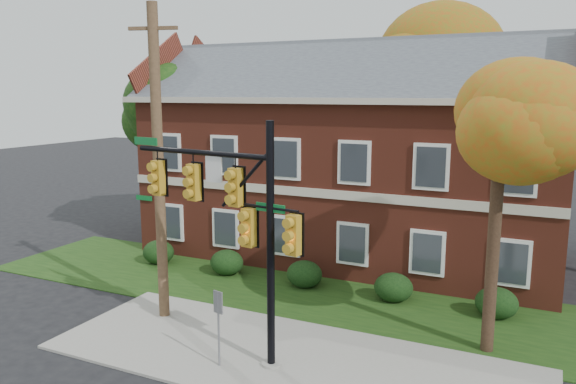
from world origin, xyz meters
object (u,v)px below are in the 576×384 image
at_px(hedge_right, 393,287).
at_px(sign_post, 218,316).
at_px(hedge_far_right, 497,303).
at_px(tree_left_rear, 162,107).
at_px(utility_pole, 158,165).
at_px(hedge_far_left, 158,252).
at_px(apartment_building, 351,147).
at_px(tree_near_right, 510,122).
at_px(hedge_center, 304,274).
at_px(traffic_signal, 235,213).
at_px(tree_far_rear, 422,67).
at_px(hedge_left, 227,262).

distance_m(hedge_right, sign_post, 7.60).
xyz_separation_m(hedge_far_right, tree_left_rear, (-16.73, 4.14, 6.16)).
bearing_deg(utility_pole, hedge_far_left, 114.01).
relative_size(apartment_building, hedge_far_right, 13.43).
xyz_separation_m(tree_left_rear, sign_post, (10.23, -11.05, -5.18)).
relative_size(tree_near_right, sign_post, 3.88).
distance_m(tree_left_rear, utility_pole, 11.17).
bearing_deg(hedge_right, hedge_far_left, 180.00).
bearing_deg(hedge_center, hedge_far_left, 180.00).
height_order(apartment_building, hedge_right, apartment_building).
height_order(hedge_far_right, traffic_signal, traffic_signal).
distance_m(hedge_far_left, hedge_right, 10.50).
bearing_deg(tree_far_rear, hedge_right, -80.64).
xyz_separation_m(hedge_center, sign_post, (0.50, -6.92, 0.97)).
bearing_deg(hedge_right, tree_far_rear, 99.36).
relative_size(hedge_far_left, hedge_center, 1.00).
bearing_deg(tree_near_right, hedge_far_right, 94.52).
bearing_deg(utility_pole, traffic_signal, -37.11).
height_order(traffic_signal, sign_post, traffic_signal).
height_order(hedge_left, traffic_signal, traffic_signal).
height_order(hedge_left, sign_post, sign_post).
bearing_deg(hedge_center, hedge_left, 180.00).
distance_m(hedge_far_left, tree_far_rear, 17.61).
bearing_deg(tree_near_right, tree_far_rear, 110.27).
xyz_separation_m(tree_near_right, sign_post, (-6.72, -4.08, -5.17)).
distance_m(apartment_building, tree_far_rear, 8.84).
bearing_deg(hedge_left, hedge_right, 0.00).
bearing_deg(apartment_building, tree_near_right, -48.23).
distance_m(tree_far_rear, utility_pole, 18.70).
distance_m(apartment_building, sign_post, 12.67).
xyz_separation_m(hedge_right, utility_pole, (-6.56, -4.70, 4.64)).
bearing_deg(traffic_signal, apartment_building, 101.67).
xyz_separation_m(apartment_building, hedge_center, (0.00, -5.25, -4.46)).
distance_m(hedge_left, sign_post, 8.05).
bearing_deg(tree_left_rear, traffic_signal, -44.84).
height_order(apartment_building, utility_pole, utility_pole).
relative_size(apartment_building, hedge_right, 13.43).
distance_m(hedge_left, traffic_signal, 8.21).
relative_size(hedge_left, utility_pole, 0.14).
height_order(hedge_far_left, hedge_far_right, same).
bearing_deg(hedge_far_right, sign_post, -133.22).
height_order(hedge_left, hedge_right, same).
height_order(hedge_far_left, sign_post, sign_post).
height_order(apartment_building, hedge_center, apartment_building).
relative_size(hedge_far_left, tree_far_rear, 0.12).
xyz_separation_m(hedge_far_left, hedge_right, (10.50, 0.00, 0.00)).
bearing_deg(hedge_left, tree_far_rear, 69.71).
distance_m(tree_near_right, tree_left_rear, 18.33).
relative_size(hedge_far_right, utility_pole, 0.14).
relative_size(hedge_center, tree_far_rear, 0.12).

